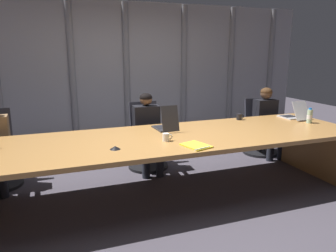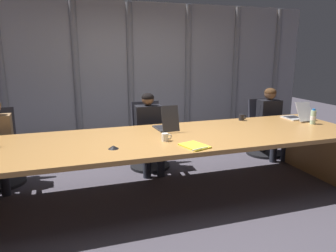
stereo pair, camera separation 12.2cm
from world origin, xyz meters
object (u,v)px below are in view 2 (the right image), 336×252
object	(u,v)px
laptop_left_mid	(166,125)
conference_mic_left_side	(113,147)
spiral_notepad	(195,146)
coffee_mug_near	(242,117)
laptop_center	(297,116)
water_bottle_primary	(313,117)
office_chair_left_end	(0,156)
coffee_mug_far	(165,137)
office_chair_left_mid	(149,143)
person_center	(272,118)
person_left_mid	(149,128)
office_chair_center	(264,133)

from	to	relation	value
laptop_left_mid	conference_mic_left_side	xyz separation A→B (m)	(-0.77, -0.60, -0.05)
spiral_notepad	conference_mic_left_side	bearing A→B (deg)	149.20
coffee_mug_near	conference_mic_left_side	xyz separation A→B (m)	(-2.01, -0.83, -0.03)
laptop_center	water_bottle_primary	bearing A→B (deg)	-179.51
office_chair_left_end	coffee_mug_near	distance (m)	3.40
coffee_mug_far	office_chair_left_mid	bearing A→B (deg)	84.09
office_chair_left_mid	conference_mic_left_side	distance (m)	1.58
coffee_mug_near	spiral_notepad	bearing A→B (deg)	-139.02
laptop_center	office_chair_left_mid	world-z (taller)	laptop_center
laptop_center	coffee_mug_far	bearing A→B (deg)	103.20
water_bottle_primary	conference_mic_left_side	distance (m)	2.84
office_chair_left_end	person_center	xyz separation A→B (m)	(4.11, -0.17, 0.28)
office_chair_left_end	spiral_notepad	distance (m)	2.67
coffee_mug_far	conference_mic_left_side	xyz separation A→B (m)	(-0.60, -0.11, -0.03)
conference_mic_left_side	office_chair_left_mid	bearing A→B (deg)	61.49
coffee_mug_near	coffee_mug_far	world-z (taller)	coffee_mug_near
laptop_left_mid	person_left_mid	bearing A→B (deg)	3.59
laptop_center	coffee_mug_far	world-z (taller)	laptop_center
laptop_center	office_chair_center	bearing A→B (deg)	3.88
person_left_mid	person_center	distance (m)	2.09
laptop_center	spiral_notepad	bearing A→B (deg)	112.62
office_chair_left_mid	person_center	size ratio (longest dim) A/B	0.86
water_bottle_primary	laptop_left_mid	bearing A→B (deg)	171.66
office_chair_left_mid	person_left_mid	xyz separation A→B (m)	(-0.03, -0.17, 0.28)
laptop_left_mid	office_chair_left_mid	size ratio (longest dim) A/B	0.44
conference_mic_left_side	water_bottle_primary	bearing A→B (deg)	6.10
laptop_center	person_left_mid	bearing A→B (deg)	75.66
person_left_mid	coffee_mug_far	world-z (taller)	person_left_mid
office_chair_left_end	person_left_mid	distance (m)	2.05
office_chair_left_mid	spiral_notepad	bearing A→B (deg)	2.08
office_chair_center	coffee_mug_near	size ratio (longest dim) A/B	7.63
coffee_mug_near	water_bottle_primary	bearing A→B (deg)	-33.07
office_chair_left_mid	office_chair_center	world-z (taller)	office_chair_left_mid
office_chair_left_mid	water_bottle_primary	distance (m)	2.38
water_bottle_primary	spiral_notepad	xyz separation A→B (m)	(-1.99, -0.50, -0.09)
person_center	coffee_mug_near	size ratio (longest dim) A/B	9.37
laptop_left_mid	laptop_center	bearing A→B (deg)	-92.96
office_chair_left_mid	coffee_mug_near	distance (m)	1.44
person_left_mid	spiral_notepad	bearing A→B (deg)	8.99
laptop_center	coffee_mug_near	bearing A→B (deg)	76.06
laptop_left_mid	conference_mic_left_side	bearing A→B (deg)	124.46
person_left_mid	coffee_mug_near	world-z (taller)	person_left_mid
conference_mic_left_side	spiral_notepad	world-z (taller)	conference_mic_left_side
person_center	water_bottle_primary	xyz separation A→B (m)	(0.03, -0.87, 0.18)
conference_mic_left_side	coffee_mug_near	bearing A→B (deg)	22.42
office_chair_left_mid	spiral_notepad	distance (m)	1.59
person_center	conference_mic_left_side	size ratio (longest dim) A/B	10.42
laptop_center	person_left_mid	distance (m)	2.20
laptop_left_mid	water_bottle_primary	size ratio (longest dim) A/B	2.00
person_center	person_left_mid	bearing A→B (deg)	-85.52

